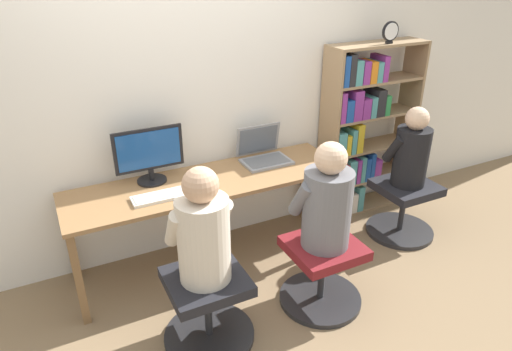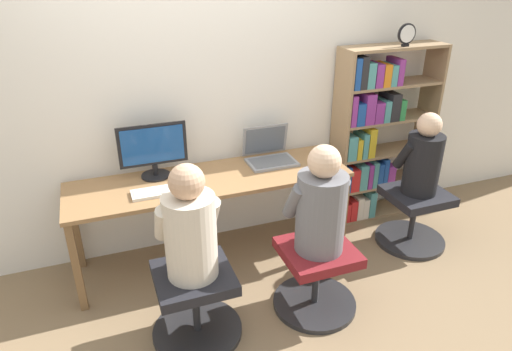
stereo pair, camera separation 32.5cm
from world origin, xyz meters
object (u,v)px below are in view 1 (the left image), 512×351
at_px(laptop, 264,154).
at_px(office_chair_side, 403,207).
at_px(office_chair_left, 208,306).
at_px(bookshelf, 359,133).
at_px(desk_clock, 390,32).
at_px(person_at_laptop, 327,202).
at_px(office_chair_right, 322,271).
at_px(person_near_shelf, 412,151).
at_px(person_at_monitor, 203,232).
at_px(desktop_monitor, 149,155).
at_px(keyboard, 161,196).

relative_size(laptop, office_chair_side, 0.66).
xyz_separation_m(office_chair_left, bookshelf, (1.83, 0.91, 0.52)).
bearing_deg(desk_clock, person_at_laptop, -142.83).
height_order(laptop, office_chair_right, laptop).
bearing_deg(person_near_shelf, bookshelf, 103.60).
bearing_deg(person_at_monitor, person_at_laptop, -1.94).
relative_size(bookshelf, person_near_shelf, 2.33).
bearing_deg(office_chair_side, person_near_shelf, 90.00).
distance_m(office_chair_right, person_at_laptop, 0.55).
relative_size(laptop, person_at_laptop, 0.52).
height_order(laptop, desk_clock, desk_clock).
bearing_deg(person_at_laptop, bookshelf, 43.17).
xyz_separation_m(office_chair_right, bookshelf, (1.00, 0.94, 0.52)).
distance_m(office_chair_left, office_chair_side, 1.99).
distance_m(laptop, desk_clock, 1.44).
bearing_deg(office_chair_right, desktop_monitor, 133.06).
xyz_separation_m(desktop_monitor, desk_clock, (2.04, -0.06, 0.72)).
xyz_separation_m(laptop, keyboard, (-0.92, -0.24, -0.04)).
xyz_separation_m(desktop_monitor, laptop, (0.90, -0.04, -0.15)).
xyz_separation_m(person_at_monitor, office_chair_side, (1.95, 0.39, -0.55)).
relative_size(person_at_monitor, person_at_laptop, 0.99).
bearing_deg(desktop_monitor, person_near_shelf, -14.49).
relative_size(office_chair_left, desk_clock, 3.25).
bearing_deg(office_chair_side, person_at_monitor, -168.71).
bearing_deg(desktop_monitor, office_chair_left, -86.62).
bearing_deg(office_chair_right, keyboard, 143.35).
relative_size(laptop, bookshelf, 0.24).
relative_size(laptop, office_chair_left, 0.66).
bearing_deg(office_chair_right, person_at_laptop, 90.00).
bearing_deg(desktop_monitor, keyboard, -93.29).
distance_m(laptop, keyboard, 0.95).
xyz_separation_m(laptop, person_at_laptop, (-0.02, -0.91, 0.02)).
bearing_deg(desk_clock, laptop, 178.65).
xyz_separation_m(office_chair_right, desk_clock, (1.16, 0.88, 1.40)).
relative_size(desktop_monitor, office_chair_right, 0.86).
relative_size(person_at_monitor, desk_clock, 4.06).
bearing_deg(laptop, office_chair_left, -133.84).
distance_m(office_chair_left, bookshelf, 2.11).
bearing_deg(bookshelf, laptop, -178.17).
bearing_deg(office_chair_left, bookshelf, 26.54).
relative_size(desk_clock, person_near_shelf, 0.27).
distance_m(keyboard, person_at_laptop, 1.12).
bearing_deg(keyboard, person_at_monitor, -83.71).
xyz_separation_m(keyboard, bookshelf, (1.90, 0.27, 0.04)).
height_order(bookshelf, desk_clock, desk_clock).
relative_size(laptop, person_at_monitor, 0.53).
bearing_deg(person_at_monitor, office_chair_side, 11.29).
bearing_deg(bookshelf, person_at_laptop, -136.83).
bearing_deg(desktop_monitor, laptop, -2.33).
relative_size(desktop_monitor, office_chair_side, 0.86).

